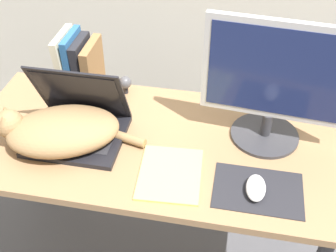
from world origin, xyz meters
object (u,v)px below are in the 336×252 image
object	(u,v)px
laptop	(78,123)
book_row	(80,67)
computer_mouse	(256,188)
webcam	(125,83)
notepad	(170,174)
cat	(60,130)
external_monitor	(275,83)

from	to	relation	value
laptop	book_row	distance (m)	0.26
computer_mouse	webcam	xyz separation A→B (m)	(-0.52, 0.43, 0.03)
laptop	notepad	distance (m)	0.38
cat	laptop	bearing A→B (deg)	57.04
external_monitor	computer_mouse	size ratio (longest dim) A/B	4.34
cat	external_monitor	distance (m)	0.72
computer_mouse	book_row	world-z (taller)	book_row
laptop	external_monitor	distance (m)	0.68
book_row	webcam	distance (m)	0.18
book_row	cat	bearing A→B (deg)	-84.79
computer_mouse	webcam	size ratio (longest dim) A/B	1.45
cat	notepad	bearing A→B (deg)	-10.47
cat	external_monitor	size ratio (longest dim) A/B	1.06
cat	computer_mouse	world-z (taller)	cat
external_monitor	book_row	size ratio (longest dim) A/B	1.82
cat	computer_mouse	bearing A→B (deg)	-8.15
external_monitor	book_row	xyz separation A→B (m)	(-0.71, 0.13, -0.10)
cat	webcam	size ratio (longest dim) A/B	6.68
computer_mouse	cat	bearing A→B (deg)	171.85
external_monitor	laptop	bearing A→B (deg)	-170.30
laptop	cat	world-z (taller)	laptop
cat	webcam	bearing A→B (deg)	67.89
laptop	notepad	world-z (taller)	laptop
laptop	notepad	size ratio (longest dim) A/B	1.30
book_row	webcam	size ratio (longest dim) A/B	3.46
external_monitor	computer_mouse	world-z (taller)	external_monitor
notepad	webcam	world-z (taller)	webcam
external_monitor	webcam	bearing A→B (deg)	163.59
book_row	external_monitor	bearing A→B (deg)	-10.27
book_row	webcam	bearing A→B (deg)	11.31
cat	external_monitor	bearing A→B (deg)	14.12
book_row	webcam	world-z (taller)	book_row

